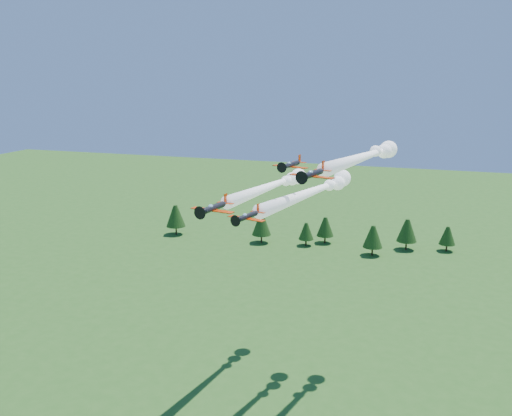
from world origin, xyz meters
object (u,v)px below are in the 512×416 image
(plane_lead, at_px, (315,190))
(plane_left, at_px, (273,185))
(plane_slot, at_px, (291,165))
(plane_right, at_px, (367,156))

(plane_lead, bearing_deg, plane_left, 159.44)
(plane_slot, bearing_deg, plane_right, 63.38)
(plane_slot, bearing_deg, plane_lead, 88.55)
(plane_left, bearing_deg, plane_slot, -53.70)
(plane_left, height_order, plane_right, plane_right)
(plane_right, bearing_deg, plane_lead, -140.83)
(plane_left, relative_size, plane_slot, 5.70)
(plane_left, relative_size, plane_right, 1.02)
(plane_lead, distance_m, plane_left, 13.37)
(plane_lead, relative_size, plane_left, 0.99)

